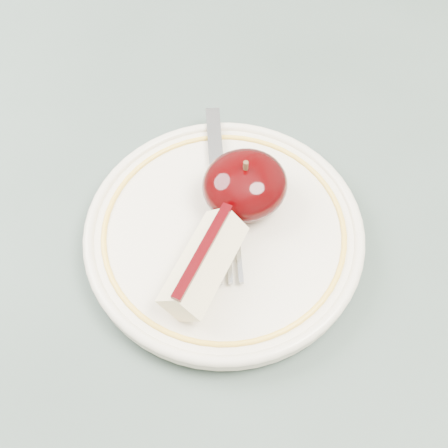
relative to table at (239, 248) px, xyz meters
name	(u,v)px	position (x,y,z in m)	size (l,w,h in m)	color
table	(239,248)	(0.00, 0.00, 0.00)	(0.90, 0.90, 0.75)	brown
plate	(224,233)	(-0.03, -0.03, 0.10)	(0.22, 0.22, 0.02)	beige
apple_half	(245,185)	(0.00, -0.01, 0.13)	(0.07, 0.06, 0.05)	black
apple_wedge	(204,263)	(-0.06, -0.06, 0.12)	(0.09, 0.08, 0.04)	beige
fork	(219,194)	(-0.02, 0.00, 0.11)	(0.09, 0.16, 0.00)	gray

